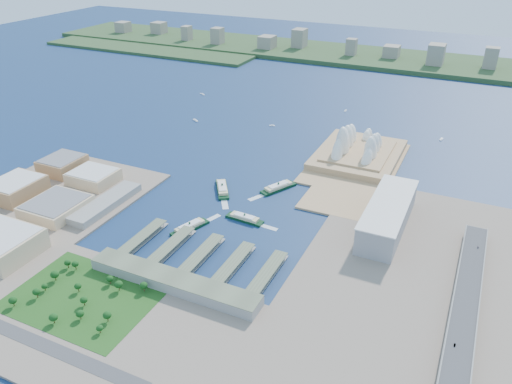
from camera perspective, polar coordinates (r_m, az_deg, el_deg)
The scene contains 25 objects.
ground at distance 652.04m, azimuth -3.88°, elevation -3.77°, with size 3000.00×3000.00×0.00m, color #10274D.
west_land at distance 730.94m, azimuth -25.56°, elevation -2.83°, with size 220.00×390.00×3.00m, color gray.
south_land at distance 516.28m, azimuth -15.51°, elevation -14.75°, with size 720.00×180.00×3.00m, color gray.
east_land at distance 551.59m, azimuth 16.32°, elevation -11.65°, with size 240.00×500.00×3.00m, color gray.
peninsula at distance 832.99m, azimuth 11.38°, elevation 3.30°, with size 135.00×220.00×3.00m, color tan.
far_shore at distance 1524.02m, azimuth 14.67°, elevation 14.51°, with size 2200.00×260.00×12.00m, color #2D4926.
opera_house at distance 839.47m, azimuth 11.76°, elevation 5.74°, with size 134.00×180.00×58.00m, color white, non-canonical shape.
toaster_building at distance 652.29m, azimuth 14.80°, elevation -2.63°, with size 45.00×155.00×35.00m, color gray.
expressway at distance 538.62m, azimuth 22.61°, elevation -13.01°, with size 26.00×340.00×11.85m, color gray, non-canonical shape.
west_buildings at distance 742.76m, azimuth -23.83°, elevation -0.61°, with size 200.00×280.00×27.00m, color #A47B52, non-canonical shape.
ferry_wharves at distance 589.97m, azimuth -6.21°, elevation -7.18°, with size 184.00×90.00×9.30m, color #555F48, non-canonical shape.
terminal_building at distance 547.34m, azimuth -9.40°, elevation -10.08°, with size 200.00×28.00×12.00m, color gray.
park at distance 554.90m, azimuth -19.19°, elevation -10.64°, with size 150.00×110.00×16.00m, color #194714, non-canonical shape.
far_skyline at distance 1497.68m, azimuth 14.66°, elevation 15.60°, with size 1900.00×140.00×55.00m, color gray, non-canonical shape.
ferry_a at distance 732.18m, azimuth -3.89°, elevation 0.56°, with size 15.24×59.86×11.32m, color #0C3218, non-canonical shape.
ferry_b at distance 734.74m, azimuth 2.58°, elevation 0.70°, with size 14.97×58.80×11.12m, color #0C3218, non-canonical shape.
ferry_c at distance 644.68m, azimuth -7.58°, elevation -3.85°, with size 13.95×54.80×10.36m, color #0C3218, non-canonical shape.
ferry_d at distance 658.16m, azimuth -1.31°, elevation -2.87°, with size 13.34×52.42×9.91m, color #0C3218, non-canonical shape.
boat_a at distance 1009.82m, azimuth -6.93°, elevation 8.15°, with size 4.01×16.03×3.09m, color white, non-canonical shape.
boat_b at distance 975.71m, azimuth 1.86°, elevation 7.61°, with size 3.60×10.29×2.78m, color white, non-canonical shape.
boat_c at distance 970.79m, azimuth 20.42°, elevation 5.69°, with size 3.85×13.20×2.97m, color white, non-canonical shape.
boat_d at distance 1175.07m, azimuth -6.15°, elevation 11.07°, with size 3.36×15.37×2.59m, color white, non-canonical shape.
boat_e at distance 1074.19m, azimuth 10.19°, elevation 9.14°, with size 3.45×10.84×2.66m, color white, non-canonical shape.
car_b at distance 495.83m, azimuth 21.76°, elevation -15.94°, with size 1.40×4.00×1.32m, color slate.
car_c at distance 635.53m, azimuth 24.04°, elevation -5.77°, with size 1.69×4.15×1.20m, color slate.
Camera 1 is at (274.92, -480.19, 344.96)m, focal length 35.00 mm.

